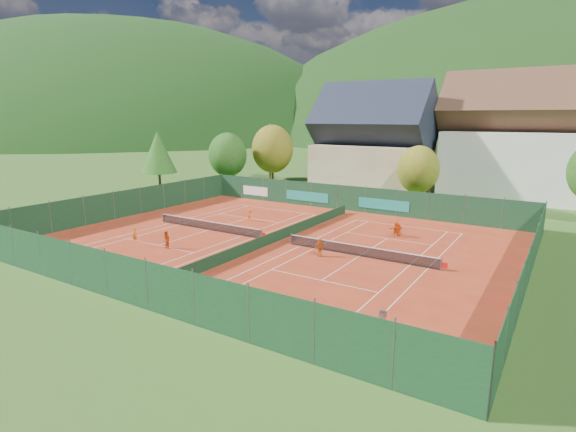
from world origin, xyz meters
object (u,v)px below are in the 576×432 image
at_px(player_left_mid, 166,240).
at_px(player_right_far_b, 396,229).
at_px(player_left_far, 250,216).
at_px(player_right_near, 320,248).
at_px(hotel_block_a, 525,144).
at_px(player_left_near, 135,235).
at_px(chalet, 373,147).
at_px(player_right_far_a, 399,230).
at_px(ball_hopper, 383,314).

relative_size(player_left_mid, player_right_far_b, 0.99).
height_order(player_left_far, player_right_near, player_right_near).
distance_m(player_left_mid, player_left_far, 11.88).
relative_size(hotel_block_a, player_right_far_b, 13.90).
relative_size(player_left_near, player_right_far_b, 0.82).
xyz_separation_m(hotel_block_a, player_left_mid, (-22.67, -42.72, -6.61)).
relative_size(chalet, player_right_far_a, 13.48).
height_order(player_left_near, player_left_far, player_left_far).
distance_m(hotel_block_a, player_left_far, 38.96).
distance_m(player_left_mid, player_right_far_b, 20.62).
distance_m(chalet, ball_hopper, 44.29).
xyz_separation_m(player_left_far, player_right_near, (12.17, -6.89, 0.11)).
bearing_deg(player_left_mid, hotel_block_a, 73.75).
xyz_separation_m(player_right_far_a, player_right_far_b, (-0.03, -0.71, 0.18)).
xyz_separation_m(ball_hopper, player_left_near, (-24.59, 3.80, 0.09)).
bearing_deg(player_left_far, hotel_block_a, -103.96).
bearing_deg(player_right_far_a, ball_hopper, 72.36).
bearing_deg(player_left_far, ball_hopper, 165.46).
distance_m(chalet, player_left_far, 25.84).
relative_size(chalet, player_left_near, 12.64).
bearing_deg(chalet, hotel_block_a, 17.53).
height_order(player_left_near, player_right_near, player_right_near).
distance_m(chalet, player_right_far_a, 25.63).
height_order(hotel_block_a, player_left_mid, hotel_block_a).
distance_m(ball_hopper, player_right_far_a, 19.18).
distance_m(hotel_block_a, player_right_far_a, 29.83).
bearing_deg(player_left_near, chalet, 66.35).
relative_size(player_right_near, player_right_far_a, 1.26).
bearing_deg(hotel_block_a, ball_hopper, -92.59).
height_order(chalet, hotel_block_a, hotel_block_a).
distance_m(hotel_block_a, player_right_near, 39.77).
relative_size(hotel_block_a, player_right_near, 14.25).
height_order(player_left_near, player_right_far_a, player_left_near).
distance_m(player_left_near, player_right_near, 16.79).
height_order(player_left_far, player_right_far_a, player_left_far).
relative_size(ball_hopper, player_left_near, 0.62).
height_order(chalet, player_right_near, chalet).
xyz_separation_m(chalet, hotel_block_a, (19.00, 6.00, 0.76)).
bearing_deg(player_right_far_b, player_right_far_a, -133.48).
bearing_deg(player_left_mid, player_left_far, 102.39).
bearing_deg(hotel_block_a, player_right_far_a, -104.85).
relative_size(hotel_block_a, player_left_mid, 14.05).
bearing_deg(player_left_near, hotel_block_a, 46.18).
height_order(ball_hopper, player_right_far_b, player_right_far_b).
distance_m(player_left_far, player_right_near, 13.99).
distance_m(ball_hopper, player_left_mid, 20.91).
xyz_separation_m(player_left_near, player_right_far_a, (19.24, 14.62, -0.04)).
bearing_deg(player_left_mid, chalet, 95.99).
height_order(player_left_mid, player_right_far_a, player_left_mid).
xyz_separation_m(player_left_mid, player_right_far_a, (15.22, 14.65, -0.17)).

